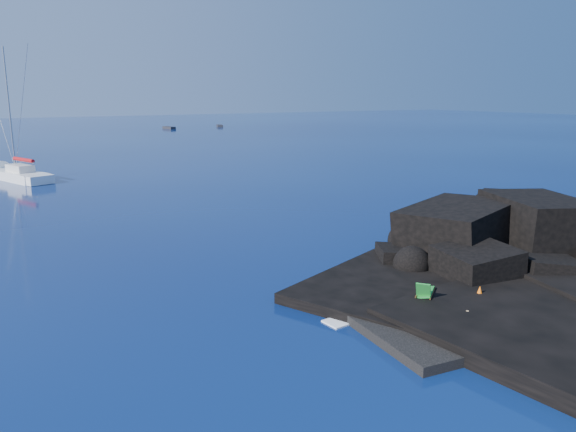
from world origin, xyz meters
name	(u,v)px	position (x,y,z in m)	size (l,w,h in m)	color
ground	(380,352)	(0.00, 0.00, 0.00)	(400.00, 400.00, 0.00)	#040E3B
headland	(544,268)	(13.00, 3.00, 0.00)	(24.00, 24.00, 3.60)	black
beach	(463,320)	(4.50, 0.50, 0.00)	(8.50, 6.00, 0.70)	black
surf_foam	(394,284)	(5.00, 5.00, 0.00)	(10.00, 8.00, 0.06)	white
sailboat	(19,180)	(-6.33, 47.70, 0.00)	(2.59, 12.34, 12.93)	white
deck_chair	(426,287)	(4.09, 2.15, 0.88)	(1.53, 0.67, 1.06)	#1C7E2B
towel	(461,321)	(3.64, -0.14, 0.38)	(1.96, 0.93, 0.05)	white
sunbather	(461,317)	(3.64, -0.14, 0.53)	(1.86, 0.47, 0.25)	tan
marker_cone	(480,293)	(6.00, 1.06, 0.64)	(0.38, 0.38, 0.58)	orange
distant_boat_a	(169,129)	(33.23, 117.44, 0.00)	(1.32, 4.24, 0.57)	#232227
distant_boat_b	(220,127)	(46.93, 118.70, 0.00)	(1.26, 4.06, 0.54)	#222227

